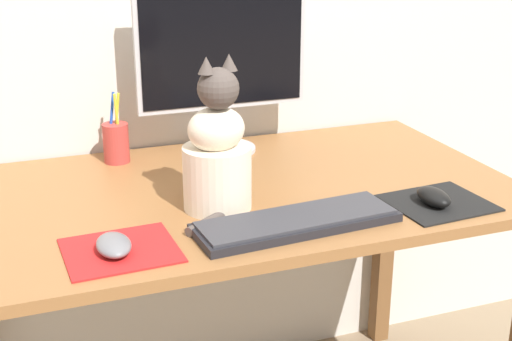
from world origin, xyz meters
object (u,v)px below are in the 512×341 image
Objects in this scene: keyboard at (297,222)px; pen_cup at (116,142)px; cat at (217,154)px; computer_mouse_left at (114,245)px; monitor at (222,61)px; computer_mouse_right at (434,197)px.

keyboard is 2.39× the size of pen_cup.
pen_cup is (-0.15, 0.38, -0.07)m from cat.
computer_mouse_left is at bearing 175.34° from keyboard.
keyboard is (-0.01, -0.52, -0.23)m from monitor.
keyboard is 4.23× the size of computer_mouse_left.
computer_mouse_left is (-0.37, 0.00, 0.01)m from keyboard.
cat is at bearing 161.20° from computer_mouse_right.
cat reaches higher than pen_cup.
computer_mouse_left is at bearing -164.35° from cat.
computer_mouse_left is 0.53m from pen_cup.
keyboard is 1.29× the size of cat.
computer_mouse_left reaches higher than keyboard.
pen_cup reaches higher than computer_mouse_left.
computer_mouse_right is (0.31, -0.52, -0.22)m from monitor.
monitor is at bearing -1.97° from pen_cup.
monitor is 0.64m from computer_mouse_right.
computer_mouse_right is 0.30× the size of cat.
computer_mouse_right reaches higher than keyboard.
monitor reaches higher than pen_cup.
computer_mouse_right is at bearing -0.53° from computer_mouse_left.
pen_cup is at bearing 79.62° from computer_mouse_left.
monitor reaches higher than computer_mouse_right.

